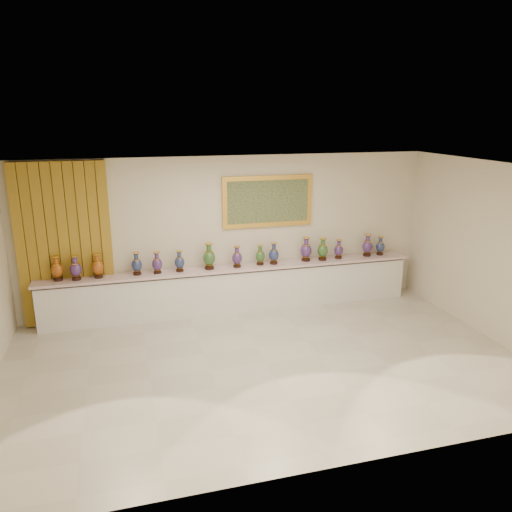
# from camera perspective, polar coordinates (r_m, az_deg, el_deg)

# --- Properties ---
(ground) EXTENTS (8.00, 8.00, 0.00)m
(ground) POSITION_cam_1_polar(r_m,az_deg,el_deg) (7.98, 1.15, -12.10)
(ground) COLOR beige
(ground) RESTS_ON ground
(room) EXTENTS (8.00, 8.00, 8.00)m
(room) POSITION_cam_1_polar(r_m,az_deg,el_deg) (9.44, -17.42, 2.04)
(room) COLOR beige
(room) RESTS_ON ground
(counter) EXTENTS (7.28, 0.48, 0.90)m
(counter) POSITION_cam_1_polar(r_m,az_deg,el_deg) (9.81, -2.59, -3.80)
(counter) COLOR white
(counter) RESTS_ON ground
(vase_0) EXTENTS (0.27, 0.27, 0.45)m
(vase_0) POSITION_cam_1_polar(r_m,az_deg,el_deg) (9.47, -21.79, -1.46)
(vase_0) COLOR black
(vase_0) RESTS_ON counter
(vase_1) EXTENTS (0.25, 0.25, 0.44)m
(vase_1) POSITION_cam_1_polar(r_m,az_deg,el_deg) (9.40, -19.92, -1.41)
(vase_1) COLOR black
(vase_1) RESTS_ON counter
(vase_2) EXTENTS (0.27, 0.27, 0.45)m
(vase_2) POSITION_cam_1_polar(r_m,az_deg,el_deg) (9.39, -17.64, -1.20)
(vase_2) COLOR black
(vase_2) RESTS_ON counter
(vase_3) EXTENTS (0.25, 0.25, 0.42)m
(vase_3) POSITION_cam_1_polar(r_m,az_deg,el_deg) (9.38, -13.48, -0.97)
(vase_3) COLOR black
(vase_3) RESTS_ON counter
(vase_4) EXTENTS (0.23, 0.23, 0.41)m
(vase_4) POSITION_cam_1_polar(r_m,az_deg,el_deg) (9.37, -11.24, -0.88)
(vase_4) COLOR black
(vase_4) RESTS_ON counter
(vase_5) EXTENTS (0.19, 0.19, 0.40)m
(vase_5) POSITION_cam_1_polar(r_m,az_deg,el_deg) (9.42, -8.74, -0.70)
(vase_5) COLOR black
(vase_5) RESTS_ON counter
(vase_6) EXTENTS (0.28, 0.28, 0.50)m
(vase_6) POSITION_cam_1_polar(r_m,az_deg,el_deg) (9.48, -5.38, -0.17)
(vase_6) COLOR black
(vase_6) RESTS_ON counter
(vase_7) EXTENTS (0.25, 0.25, 0.42)m
(vase_7) POSITION_cam_1_polar(r_m,az_deg,el_deg) (9.58, -2.18, -0.20)
(vase_7) COLOR black
(vase_7) RESTS_ON counter
(vase_8) EXTENTS (0.19, 0.19, 0.40)m
(vase_8) POSITION_cam_1_polar(r_m,az_deg,el_deg) (9.72, 0.48, 0.01)
(vase_8) COLOR black
(vase_8) RESTS_ON counter
(vase_9) EXTENTS (0.20, 0.20, 0.43)m
(vase_9) POSITION_cam_1_polar(r_m,az_deg,el_deg) (9.78, 2.05, 0.18)
(vase_9) COLOR black
(vase_9) RESTS_ON counter
(vase_10) EXTENTS (0.26, 0.26, 0.48)m
(vase_10) POSITION_cam_1_polar(r_m,az_deg,el_deg) (10.02, 5.74, 0.65)
(vase_10) COLOR black
(vase_10) RESTS_ON counter
(vase_11) EXTENTS (0.26, 0.26, 0.46)m
(vase_11) POSITION_cam_1_polar(r_m,az_deg,el_deg) (10.12, 7.63, 0.66)
(vase_11) COLOR black
(vase_11) RESTS_ON counter
(vase_12) EXTENTS (0.20, 0.20, 0.39)m
(vase_12) POSITION_cam_1_polar(r_m,az_deg,el_deg) (10.29, 9.42, 0.69)
(vase_12) COLOR black
(vase_12) RESTS_ON counter
(vase_13) EXTENTS (0.22, 0.22, 0.46)m
(vase_13) POSITION_cam_1_polar(r_m,az_deg,el_deg) (10.57, 12.62, 1.09)
(vase_13) COLOR black
(vase_13) RESTS_ON counter
(vase_14) EXTENTS (0.22, 0.22, 0.39)m
(vase_14) POSITION_cam_1_polar(r_m,az_deg,el_deg) (10.73, 14.02, 1.05)
(vase_14) COLOR black
(vase_14) RESTS_ON counter
(label_card) EXTENTS (0.10, 0.06, 0.00)m
(label_card) POSITION_cam_1_polar(r_m,az_deg,el_deg) (9.34, -11.08, -2.11)
(label_card) COLOR white
(label_card) RESTS_ON counter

